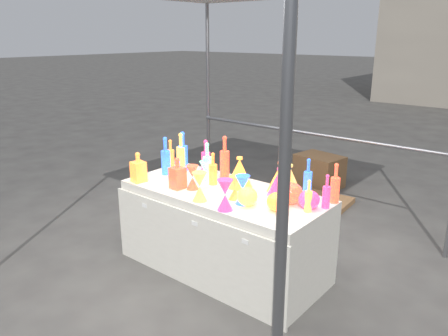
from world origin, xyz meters
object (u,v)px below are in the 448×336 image
Objects in this scene: cardboard_box_closed at (319,171)px; globe_0 at (277,203)px; hourglass_0 at (192,177)px; bottle_0 at (171,153)px; decanter_0 at (138,167)px; display_table at (223,230)px; lampshade_0 at (239,172)px.

globe_0 is at bearing -59.95° from cardboard_box_closed.
hourglass_0 is (0.19, -2.74, 0.64)m from cardboard_box_closed.
bottle_0 is 1.78× the size of globe_0.
decanter_0 is at bearing -162.63° from hourglass_0.
display_table is at bearing 31.35° from decanter_0.
hourglass_0 is 0.83m from globe_0.
decanter_0 reaches higher than display_table.
lampshade_0 reaches higher than display_table.
bottle_0 is (-0.85, 0.20, 0.52)m from display_table.
bottle_0 is at bearing 110.95° from decanter_0.
globe_0 is at bearing -8.47° from lampshade_0.
lampshade_0 is (0.79, 0.47, -0.00)m from decanter_0.
globe_0 is at bearing -11.16° from bottle_0.
bottle_0 is 1.48m from globe_0.
decanter_0 is at bearing -87.14° from cardboard_box_closed.
decanter_0 reaches higher than hourglass_0.
display_table is at bearing -71.55° from cardboard_box_closed.
decanter_0 is at bearing -133.31° from lampshade_0.
hourglass_0 is 0.41m from lampshade_0.
display_table is 0.55m from hourglass_0.
decanter_0 is at bearing -157.93° from display_table.
bottle_0 is 1.35× the size of hourglass_0.
display_table is 0.75m from globe_0.
cardboard_box_closed is 2.18× the size of decanter_0.
bottle_0 is at bearing 168.84° from globe_0.
hourglass_0 reaches higher than display_table.
hourglass_0 reaches higher than cardboard_box_closed.
decanter_0 is at bearing -78.33° from bottle_0.
cardboard_box_closed is at bearing 99.05° from display_table.
bottle_0 is at bearing 151.30° from hourglass_0.
cardboard_box_closed is at bearing 116.77° from lampshade_0.
display_table is 2.64m from cardboard_box_closed.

